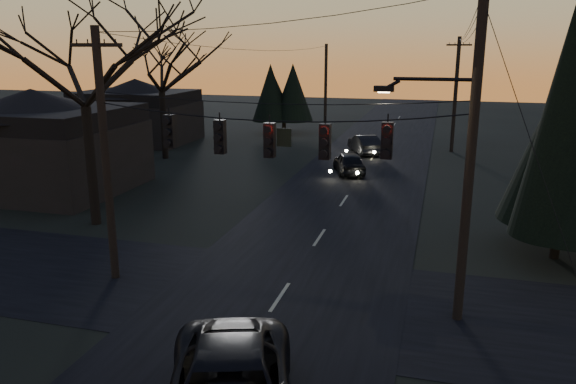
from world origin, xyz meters
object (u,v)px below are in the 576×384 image
(utility_pole_right, at_px, (457,319))
(bare_tree_left, at_px, (81,56))
(utility_pole_far_r, at_px, (451,152))
(evergreen_right, at_px, (570,128))
(sedan_oncoming_b, at_px, (365,144))
(sedan_oncoming_a, at_px, (349,163))
(utility_pole_left, at_px, (116,278))
(utility_pole_far_l, at_px, (325,131))

(utility_pole_right, bearing_deg, bare_tree_left, 161.71)
(utility_pole_right, distance_m, utility_pole_far_r, 28.00)
(evergreen_right, relative_size, sedan_oncoming_b, 2.07)
(bare_tree_left, bearing_deg, sedan_oncoming_b, 65.00)
(sedan_oncoming_a, bearing_deg, utility_pole_left, 55.21)
(utility_pole_left, bearing_deg, sedan_oncoming_a, 74.26)
(bare_tree_left, bearing_deg, evergreen_right, 2.70)
(bare_tree_left, bearing_deg, utility_pole_left, -50.81)
(utility_pole_far_l, distance_m, sedan_oncoming_b, 11.79)
(utility_pole_far_l, distance_m, sedan_oncoming_a, 18.31)
(utility_pole_right, bearing_deg, utility_pole_far_l, 107.72)
(sedan_oncoming_a, bearing_deg, utility_pole_right, 89.80)
(utility_pole_far_r, height_order, utility_pole_far_l, utility_pole_far_r)
(utility_pole_left, relative_size, utility_pole_far_l, 1.06)
(bare_tree_left, distance_m, sedan_oncoming_b, 23.33)
(utility_pole_left, xyz_separation_m, utility_pole_far_l, (0.00, 36.00, 0.00))
(utility_pole_right, height_order, utility_pole_far_l, utility_pole_right)
(utility_pole_far_r, relative_size, utility_pole_far_l, 1.06)
(sedan_oncoming_b, bearing_deg, bare_tree_left, 40.23)
(utility_pole_right, bearing_deg, sedan_oncoming_a, 108.85)
(utility_pole_right, xyz_separation_m, utility_pole_left, (-11.50, 0.00, 0.00))
(utility_pole_left, height_order, utility_pole_far_r, same)
(utility_pole_left, distance_m, bare_tree_left, 10.03)
(utility_pole_left, distance_m, sedan_oncoming_b, 25.98)
(evergreen_right, bearing_deg, utility_pole_far_l, 116.90)
(utility_pole_left, distance_m, evergreen_right, 17.09)
(utility_pole_far_l, bearing_deg, utility_pole_left, -90.00)
(bare_tree_left, relative_size, sedan_oncoming_b, 2.49)
(evergreen_right, bearing_deg, utility_pole_left, -158.02)
(utility_pole_right, xyz_separation_m, sedan_oncoming_a, (-6.30, 18.46, 0.69))
(utility_pole_far_l, height_order, evergreen_right, evergreen_right)
(utility_pole_left, relative_size, utility_pole_far_r, 1.00)
(utility_pole_right, height_order, utility_pole_far_r, utility_pole_right)
(utility_pole_right, relative_size, sedan_oncoming_b, 2.34)
(utility_pole_right, bearing_deg, utility_pole_far_r, 90.00)
(utility_pole_left, relative_size, sedan_oncoming_b, 1.99)
(utility_pole_far_l, xyz_separation_m, evergreen_right, (15.16, -29.88, 5.01))
(evergreen_right, height_order, sedan_oncoming_b, evergreen_right)
(bare_tree_left, height_order, sedan_oncoming_a, bare_tree_left)
(evergreen_right, height_order, sedan_oncoming_a, evergreen_right)
(utility_pole_left, distance_m, utility_pole_far_r, 30.27)
(utility_pole_right, relative_size, utility_pole_left, 1.18)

